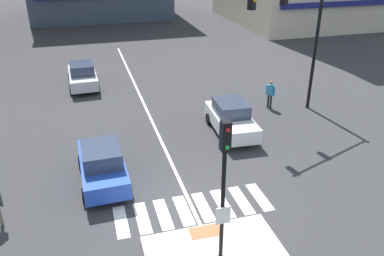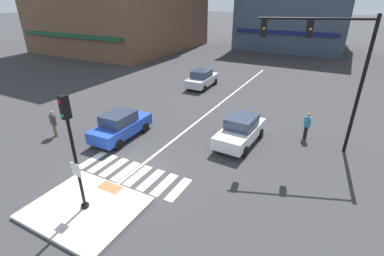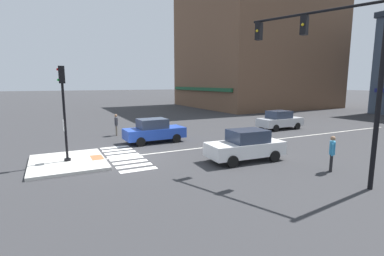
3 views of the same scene
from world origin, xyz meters
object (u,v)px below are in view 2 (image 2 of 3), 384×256
object	(u,v)px
pedestrian_at_curb_left	(53,122)
pedestrian_waiting_far_side	(307,124)
car_white_eastbound_mid	(240,130)
traffic_light_mast	(332,61)
signal_pole	(72,145)
car_silver_westbound_distant	(202,79)
car_blue_westbound_near	(121,125)

from	to	relation	value
pedestrian_at_curb_left	pedestrian_waiting_far_side	size ratio (longest dim) A/B	1.00
pedestrian_at_curb_left	car_white_eastbound_mid	bearing A→B (deg)	23.75
traffic_light_mast	car_white_eastbound_mid	size ratio (longest dim) A/B	1.71
signal_pole	car_white_eastbound_mid	xyz separation A→B (m)	(3.58, 8.45, -2.18)
car_white_eastbound_mid	pedestrian_at_curb_left	distance (m)	11.28
pedestrian_at_curb_left	pedestrian_waiting_far_side	world-z (taller)	same
pedestrian_waiting_far_side	car_silver_westbound_distant	bearing A→B (deg)	147.11
car_silver_westbound_distant	car_white_eastbound_mid	xyz separation A→B (m)	(6.94, -9.00, 0.00)
car_silver_westbound_distant	car_white_eastbound_mid	world-z (taller)	same
car_blue_westbound_near	pedestrian_at_curb_left	xyz separation A→B (m)	(-3.72, -1.78, 0.17)
traffic_light_mast	car_silver_westbound_distant	bearing A→B (deg)	144.53
signal_pole	pedestrian_waiting_far_side	distance (m)	12.99
car_silver_westbound_distant	car_blue_westbound_near	xyz separation A→B (m)	(0.34, -11.76, 0.00)
signal_pole	car_silver_westbound_distant	xyz separation A→B (m)	(-3.35, 17.45, -2.18)
pedestrian_at_curb_left	traffic_light_mast	bearing A→B (deg)	21.96
traffic_light_mast	pedestrian_at_curb_left	bearing A→B (deg)	-158.04
car_white_eastbound_mid	car_silver_westbound_distant	bearing A→B (deg)	127.63
car_white_eastbound_mid	pedestrian_waiting_far_side	xyz separation A→B (m)	(3.31, 2.37, 0.17)
car_blue_westbound_near	pedestrian_waiting_far_side	xyz separation A→B (m)	(9.91, 5.13, 0.17)
traffic_light_mast	pedestrian_waiting_far_side	size ratio (longest dim) A/B	4.29
signal_pole	car_blue_westbound_near	bearing A→B (deg)	117.93
pedestrian_at_curb_left	car_silver_westbound_distant	bearing A→B (deg)	75.98
traffic_light_mast	car_silver_westbound_distant	world-z (taller)	traffic_light_mast
car_white_eastbound_mid	pedestrian_at_curb_left	size ratio (longest dim) A/B	2.51
car_white_eastbound_mid	pedestrian_waiting_far_side	size ratio (longest dim) A/B	2.51
car_blue_westbound_near	pedestrian_at_curb_left	distance (m)	4.13
traffic_light_mast	signal_pole	bearing A→B (deg)	-128.01
signal_pole	car_white_eastbound_mid	size ratio (longest dim) A/B	1.13
signal_pole	traffic_light_mast	distance (m)	12.43
car_silver_westbound_distant	car_blue_westbound_near	world-z (taller)	same
car_blue_westbound_near	pedestrian_at_curb_left	bearing A→B (deg)	-154.45
signal_pole	pedestrian_waiting_far_side	bearing A→B (deg)	57.49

